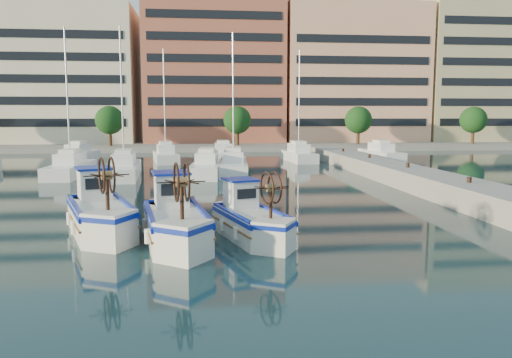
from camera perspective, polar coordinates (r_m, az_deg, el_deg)
name	(u,v)px	position (r m, az deg, el deg)	size (l,w,h in m)	color
ground	(231,238)	(19.43, -2.90, -6.77)	(300.00, 300.00, 0.00)	#17363C
quay	(450,188)	(30.56, 21.30, -1.01)	(3.00, 60.00, 1.20)	gray
waterfront	(264,78)	(84.75, 0.87, 11.48)	(180.00, 40.00, 25.60)	gray
yacht_marina	(186,162)	(46.59, -7.97, 1.96)	(40.40, 23.31, 11.50)	white
fishing_boat_a	(100,211)	(21.10, -17.45, -3.50)	(3.63, 5.38, 3.25)	silver
fishing_boat_b	(175,219)	(18.92, -9.23, -4.50)	(2.86, 5.27, 3.20)	silver
fishing_boat_c	(250,218)	(19.32, -0.65, -4.51)	(2.95, 4.60, 2.79)	silver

